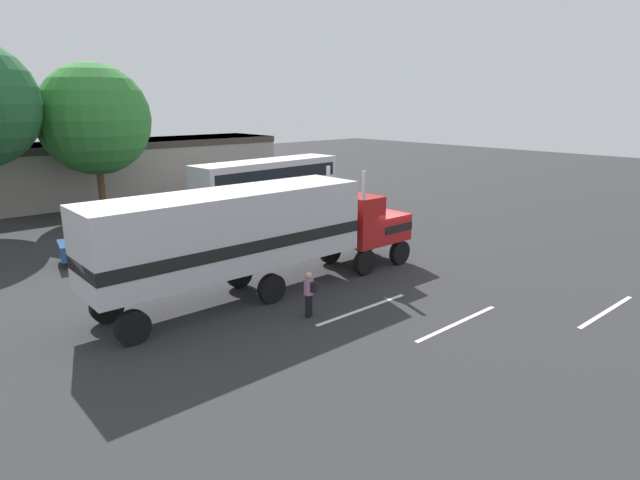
% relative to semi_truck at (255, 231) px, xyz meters
% --- Properties ---
extents(ground_plane, '(120.00, 120.00, 0.00)m').
position_rel_semi_truck_xyz_m(ground_plane, '(6.75, -0.34, -2.52)').
color(ground_plane, '#2D2D30').
extents(lane_stripe_near, '(4.40, 0.24, 0.01)m').
position_rel_semi_truck_xyz_m(lane_stripe_near, '(1.89, -3.84, -2.52)').
color(lane_stripe_near, silver).
rests_on(lane_stripe_near, ground_plane).
extents(lane_stripe_mid, '(4.40, 0.22, 0.01)m').
position_rel_semi_truck_xyz_m(lane_stripe_mid, '(3.39, -6.83, -2.52)').
color(lane_stripe_mid, silver).
rests_on(lane_stripe_mid, ground_plane).
extents(lane_stripe_far, '(4.40, 0.25, 0.01)m').
position_rel_semi_truck_xyz_m(lane_stripe_far, '(8.22, -9.81, -2.52)').
color(lane_stripe_far, silver).
rests_on(lane_stripe_far, ground_plane).
extents(semi_truck, '(14.21, 2.93, 4.50)m').
position_rel_semi_truck_xyz_m(semi_truck, '(0.00, 0.00, 0.00)').
color(semi_truck, '#B21919').
rests_on(semi_truck, ground_plane).
extents(person_bystander, '(0.40, 0.48, 1.63)m').
position_rel_semi_truck_xyz_m(person_bystander, '(0.04, -3.05, -1.63)').
color(person_bystander, black).
rests_on(person_bystander, ground_plane).
extents(parked_bus, '(11.15, 3.29, 3.40)m').
position_rel_semi_truck_xyz_m(parked_bus, '(10.09, 12.95, -0.46)').
color(parked_bus, silver).
rests_on(parked_bus, ground_plane).
extents(parked_car, '(4.67, 2.64, 1.57)m').
position_rel_semi_truck_xyz_m(parked_car, '(-2.39, 8.52, -1.72)').
color(parked_car, '#234C8C').
rests_on(parked_car, ground_plane).
extents(tree_left, '(7.05, 7.05, 9.67)m').
position_rel_semi_truck_xyz_m(tree_left, '(1.14, 19.23, 3.61)').
color(tree_left, brown).
rests_on(tree_left, ground_plane).
extents(building_backdrop, '(22.28, 6.37, 4.32)m').
position_rel_semi_truck_xyz_m(building_backdrop, '(6.14, 24.75, -0.16)').
color(building_backdrop, '#9E938C').
rests_on(building_backdrop, ground_plane).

